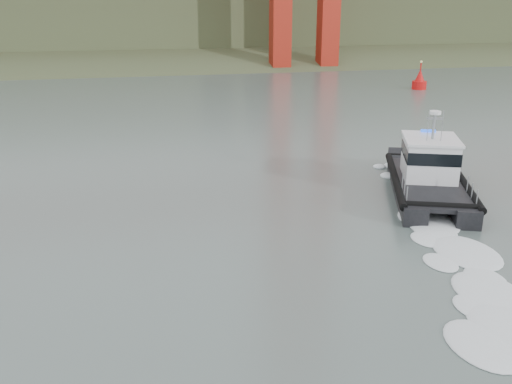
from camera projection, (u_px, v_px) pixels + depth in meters
ground at (320, 342)px, 19.88m from camera, size 400.00×400.00×0.00m
headlands at (152, 15)px, 133.47m from camera, size 500.00×105.36×27.12m
patrol_boat at (429, 173)px, 34.22m from camera, size 7.49×11.56×5.27m
nav_buoy at (419, 81)px, 73.10m from camera, size 1.83×1.83×3.82m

